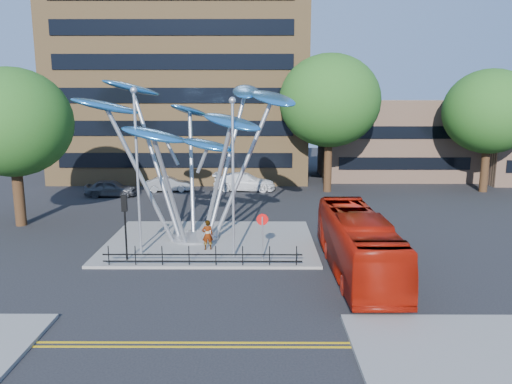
{
  "coord_description": "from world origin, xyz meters",
  "views": [
    {
      "loc": [
        1.79,
        -22.12,
        8.53
      ],
      "look_at": [
        1.67,
        4.0,
        3.44
      ],
      "focal_mm": 35.0,
      "sensor_mm": 36.0,
      "label": 1
    }
  ],
  "objects_px": {
    "tree_left": "(12,123)",
    "tree_far": "(490,112)",
    "street_lamp_left": "(137,157)",
    "parked_car_right": "(244,182)",
    "street_lamp_right": "(233,164)",
    "pedestrian": "(208,235)",
    "leaf_sculpture": "(191,124)",
    "no_entry_sign_island": "(262,229)",
    "tree_right": "(330,101)",
    "red_bus": "(358,243)",
    "parked_car_left": "(111,188)",
    "parked_car_mid": "(169,184)",
    "traffic_light_island": "(125,214)"
  },
  "relations": [
    {
      "from": "leaf_sculpture",
      "to": "parked_car_left",
      "type": "distance_m",
      "value": 16.76
    },
    {
      "from": "street_lamp_right",
      "to": "parked_car_right",
      "type": "relative_size",
      "value": 1.49
    },
    {
      "from": "red_bus",
      "to": "parked_car_mid",
      "type": "xyz_separation_m",
      "value": [
        -12.88,
        20.87,
        -0.81
      ]
    },
    {
      "from": "leaf_sculpture",
      "to": "street_lamp_right",
      "type": "height_order",
      "value": "leaf_sculpture"
    },
    {
      "from": "pedestrian",
      "to": "parked_car_left",
      "type": "distance_m",
      "value": 18.19
    },
    {
      "from": "tree_far",
      "to": "street_lamp_left",
      "type": "height_order",
      "value": "tree_far"
    },
    {
      "from": "red_bus",
      "to": "parked_car_mid",
      "type": "relative_size",
      "value": 2.63
    },
    {
      "from": "tree_left",
      "to": "traffic_light_island",
      "type": "xyz_separation_m",
      "value": [
        9.0,
        -7.5,
        -4.18
      ]
    },
    {
      "from": "leaf_sculpture",
      "to": "no_entry_sign_island",
      "type": "bearing_deg",
      "value": -45.67
    },
    {
      "from": "tree_right",
      "to": "tree_left",
      "type": "distance_m",
      "value": 25.09
    },
    {
      "from": "street_lamp_right",
      "to": "parked_car_left",
      "type": "relative_size",
      "value": 1.93
    },
    {
      "from": "parked_car_right",
      "to": "street_lamp_left",
      "type": "bearing_deg",
      "value": 169.83
    },
    {
      "from": "tree_left",
      "to": "no_entry_sign_island",
      "type": "height_order",
      "value": "tree_left"
    },
    {
      "from": "pedestrian",
      "to": "tree_far",
      "type": "bearing_deg",
      "value": -154.59
    },
    {
      "from": "street_lamp_right",
      "to": "red_bus",
      "type": "height_order",
      "value": "street_lamp_right"
    },
    {
      "from": "tree_right",
      "to": "tree_far",
      "type": "xyz_separation_m",
      "value": [
        14.0,
        0.0,
        -0.93
      ]
    },
    {
      "from": "leaf_sculpture",
      "to": "street_lamp_right",
      "type": "bearing_deg",
      "value": -55.09
    },
    {
      "from": "parked_car_left",
      "to": "parked_car_mid",
      "type": "relative_size",
      "value": 1.06
    },
    {
      "from": "leaf_sculpture",
      "to": "traffic_light_island",
      "type": "bearing_deg",
      "value": -125.04
    },
    {
      "from": "leaf_sculpture",
      "to": "pedestrian",
      "type": "relative_size",
      "value": 7.59
    },
    {
      "from": "street_lamp_left",
      "to": "parked_car_left",
      "type": "xyz_separation_m",
      "value": [
        -6.28,
        16.11,
        -4.62
      ]
    },
    {
      "from": "parked_car_mid",
      "to": "tree_far",
      "type": "bearing_deg",
      "value": -95.64
    },
    {
      "from": "street_lamp_right",
      "to": "pedestrian",
      "type": "relative_size",
      "value": 4.95
    },
    {
      "from": "leaf_sculpture",
      "to": "street_lamp_left",
      "type": "relative_size",
      "value": 1.45
    },
    {
      "from": "tree_far",
      "to": "pedestrian",
      "type": "height_order",
      "value": "tree_far"
    },
    {
      "from": "parked_car_mid",
      "to": "no_entry_sign_island",
      "type": "bearing_deg",
      "value": -162.66
    },
    {
      "from": "leaf_sculpture",
      "to": "parked_car_mid",
      "type": "height_order",
      "value": "leaf_sculpture"
    },
    {
      "from": "tree_left",
      "to": "tree_far",
      "type": "height_order",
      "value": "tree_far"
    },
    {
      "from": "leaf_sculpture",
      "to": "pedestrian",
      "type": "bearing_deg",
      "value": -65.89
    },
    {
      "from": "leaf_sculpture",
      "to": "parked_car_mid",
      "type": "relative_size",
      "value": 3.14
    },
    {
      "from": "street_lamp_left",
      "to": "parked_car_right",
      "type": "xyz_separation_m",
      "value": [
        5.03,
        18.93,
        -4.55
      ]
    },
    {
      "from": "tree_right",
      "to": "tree_left",
      "type": "bearing_deg",
      "value": -151.39
    },
    {
      "from": "parked_car_mid",
      "to": "parked_car_right",
      "type": "xyz_separation_m",
      "value": [
        6.82,
        0.48,
        0.14
      ]
    },
    {
      "from": "street_lamp_right",
      "to": "traffic_light_island",
      "type": "bearing_deg",
      "value": -174.81
    },
    {
      "from": "tree_right",
      "to": "parked_car_right",
      "type": "bearing_deg",
      "value": 176.69
    },
    {
      "from": "red_bus",
      "to": "street_lamp_right",
      "type": "bearing_deg",
      "value": 161.95
    },
    {
      "from": "street_lamp_left",
      "to": "street_lamp_right",
      "type": "relative_size",
      "value": 1.06
    },
    {
      "from": "tree_left",
      "to": "street_lamp_left",
      "type": "height_order",
      "value": "tree_left"
    },
    {
      "from": "tree_far",
      "to": "parked_car_right",
      "type": "bearing_deg",
      "value": 178.85
    },
    {
      "from": "traffic_light_island",
      "to": "parked_car_mid",
      "type": "bearing_deg",
      "value": 93.77
    },
    {
      "from": "street_lamp_right",
      "to": "traffic_light_island",
      "type": "xyz_separation_m",
      "value": [
        -5.5,
        -0.5,
        -2.48
      ]
    },
    {
      "from": "leaf_sculpture",
      "to": "parked_car_left",
      "type": "bearing_deg",
      "value": 123.97
    },
    {
      "from": "parked_car_mid",
      "to": "street_lamp_left",
      "type": "bearing_deg",
      "value": 179.77
    },
    {
      "from": "street_lamp_left",
      "to": "traffic_light_island",
      "type": "height_order",
      "value": "street_lamp_left"
    },
    {
      "from": "no_entry_sign_island",
      "to": "street_lamp_left",
      "type": "bearing_deg",
      "value": 171.39
    },
    {
      "from": "tree_left",
      "to": "street_lamp_left",
      "type": "xyz_separation_m",
      "value": [
        9.5,
        -6.5,
        -1.44
      ]
    },
    {
      "from": "parked_car_mid",
      "to": "parked_car_right",
      "type": "height_order",
      "value": "parked_car_right"
    },
    {
      "from": "leaf_sculpture",
      "to": "parked_car_right",
      "type": "bearing_deg",
      "value": 80.62
    },
    {
      "from": "tree_far",
      "to": "leaf_sculpture",
      "type": "bearing_deg",
      "value": -147.52
    },
    {
      "from": "tree_left",
      "to": "no_entry_sign_island",
      "type": "relative_size",
      "value": 4.21
    }
  ]
}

